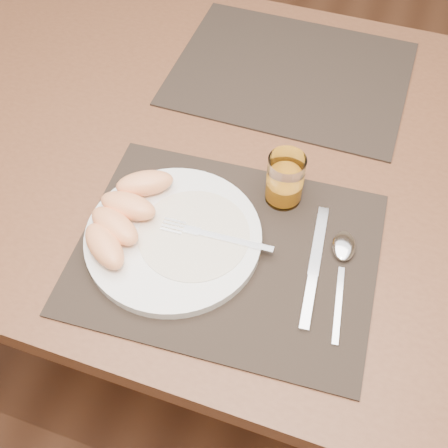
% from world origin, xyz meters
% --- Properties ---
extents(ground, '(5.00, 5.00, 0.00)m').
position_xyz_m(ground, '(0.00, 0.00, 0.00)').
color(ground, '#55301D').
rests_on(ground, ground).
extents(table, '(1.40, 0.90, 0.75)m').
position_xyz_m(table, '(0.00, 0.00, 0.67)').
color(table, brown).
rests_on(table, ground).
extents(placemat_near, '(0.47, 0.38, 0.00)m').
position_xyz_m(placemat_near, '(0.02, -0.22, 0.75)').
color(placemat_near, black).
rests_on(placemat_near, table).
extents(placemat_far, '(0.45, 0.35, 0.00)m').
position_xyz_m(placemat_far, '(0.01, 0.22, 0.75)').
color(placemat_far, black).
rests_on(placemat_far, table).
extents(plate, '(0.27, 0.27, 0.02)m').
position_xyz_m(plate, '(-0.06, -0.23, 0.76)').
color(plate, white).
rests_on(plate, placemat_near).
extents(plate_dressing, '(0.17, 0.17, 0.00)m').
position_xyz_m(plate_dressing, '(-0.03, -0.22, 0.77)').
color(plate_dressing, white).
rests_on(plate_dressing, plate).
extents(fork, '(0.18, 0.03, 0.00)m').
position_xyz_m(fork, '(-0.01, -0.21, 0.77)').
color(fork, silver).
rests_on(fork, plate).
extents(knife, '(0.04, 0.22, 0.01)m').
position_xyz_m(knife, '(0.16, -0.22, 0.76)').
color(knife, silver).
rests_on(knife, placemat_near).
extents(spoon, '(0.05, 0.19, 0.01)m').
position_xyz_m(spoon, '(0.19, -0.17, 0.76)').
color(spoon, silver).
rests_on(spoon, placemat_near).
extents(juice_glass, '(0.06, 0.06, 0.09)m').
position_xyz_m(juice_glass, '(0.08, -0.09, 0.79)').
color(juice_glass, white).
rests_on(juice_glass, placemat_near).
extents(grapefruit_wedges, '(0.11, 0.22, 0.04)m').
position_xyz_m(grapefruit_wedges, '(-0.14, -0.23, 0.79)').
color(grapefruit_wedges, '#FFA668').
rests_on(grapefruit_wedges, plate).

